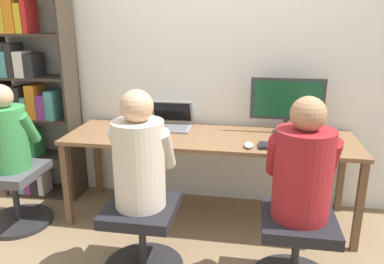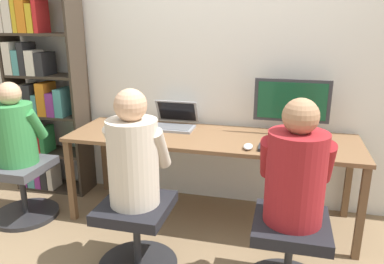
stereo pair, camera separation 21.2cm
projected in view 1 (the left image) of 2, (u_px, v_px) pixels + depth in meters
ground_plane at (203, 239)px, 2.85m from camera, size 14.00×14.00×0.00m
wall_back at (216, 56)px, 3.17m from camera, size 10.00×0.05×2.60m
desk at (209, 143)px, 2.98m from camera, size 2.27×0.68×0.72m
desktop_monitor at (287, 103)px, 2.97m from camera, size 0.58×0.20×0.45m
laptop at (170, 123)px, 3.16m from camera, size 0.37×0.32×0.22m
keyboard at (289, 147)px, 2.67m from camera, size 0.43×0.14×0.03m
computer_mouse_by_keyboard at (249, 145)px, 2.69m from camera, size 0.07×0.12×0.04m
office_chair_left at (296, 248)px, 2.29m from camera, size 0.53×0.53×0.48m
office_chair_right at (142, 235)px, 2.42m from camera, size 0.53×0.53×0.48m
person_at_monitor at (303, 167)px, 2.14m from camera, size 0.41×0.36×0.72m
person_at_laptop at (139, 157)px, 2.27m from camera, size 0.39×0.35×0.73m
bookshelf at (28, 96)px, 3.33m from camera, size 0.70×0.28×1.85m
office_chair_side at (15, 193)px, 2.99m from camera, size 0.53×0.53×0.48m
person_near_shelf at (6, 133)px, 2.85m from camera, size 0.39×0.34×0.66m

